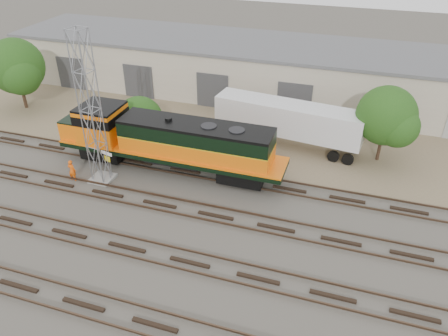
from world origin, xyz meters
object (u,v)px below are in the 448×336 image
(signal_tower, at_px, (91,113))
(worker, at_px, (72,170))
(semi_trailer, at_px, (291,120))
(locomotive, at_px, (166,141))

(signal_tower, height_order, worker, signal_tower)
(worker, height_order, semi_trailer, semi_trailer)
(signal_tower, bearing_deg, worker, -159.84)
(locomotive, xyz_separation_m, signal_tower, (-3.96, -2.94, 2.92))
(worker, bearing_deg, locomotive, -146.71)
(signal_tower, distance_m, worker, 4.96)
(worker, relative_size, semi_trailer, 0.14)
(locomotive, distance_m, worker, 7.14)
(semi_trailer, bearing_deg, signal_tower, -135.24)
(locomotive, distance_m, signal_tower, 5.73)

